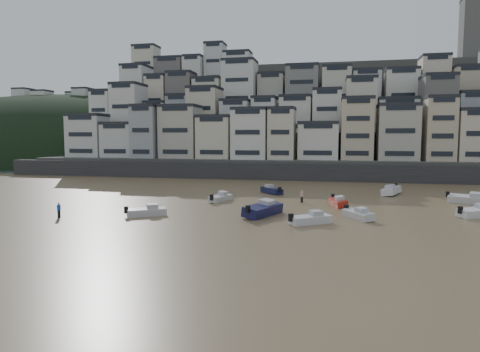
% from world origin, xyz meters
% --- Properties ---
extents(ground, '(400.00, 400.00, 0.00)m').
position_xyz_m(ground, '(0.00, 0.00, 0.00)').
color(ground, olive).
rests_on(ground, ground).
extents(sea_strip, '(340.00, 340.00, 0.00)m').
position_xyz_m(sea_strip, '(-110.00, 145.00, 0.01)').
color(sea_strip, '#445262').
rests_on(sea_strip, ground).
extents(harbor_wall, '(140.00, 3.00, 3.50)m').
position_xyz_m(harbor_wall, '(10.00, 65.00, 1.75)').
color(harbor_wall, '#38383A').
rests_on(harbor_wall, ground).
extents(hillside, '(141.04, 66.00, 50.00)m').
position_xyz_m(hillside, '(14.73, 104.84, 13.01)').
color(hillside, '#4C4C47').
rests_on(hillside, ground).
extents(headland, '(216.00, 135.00, 53.33)m').
position_xyz_m(headland, '(-95.00, 135.00, 0.02)').
color(headland, black).
rests_on(headland, ground).
extents(boat_a, '(5.04, 4.33, 1.38)m').
position_xyz_m(boat_a, '(12.46, 20.41, 0.69)').
color(boat_a, silver).
rests_on(boat_a, ground).
extents(boat_b, '(3.86, 4.97, 1.32)m').
position_xyz_m(boat_b, '(17.49, 24.33, 0.66)').
color(boat_b, silver).
rests_on(boat_b, ground).
extents(boat_c, '(4.57, 7.16, 1.86)m').
position_xyz_m(boat_c, '(6.81, 24.02, 0.93)').
color(boat_c, '#151642').
rests_on(boat_c, ground).
extents(boat_d, '(5.56, 4.33, 1.48)m').
position_xyz_m(boat_d, '(30.95, 28.30, 0.74)').
color(boat_d, white).
rests_on(boat_d, ground).
extents(boat_e, '(2.90, 5.09, 1.32)m').
position_xyz_m(boat_e, '(15.41, 32.77, 0.66)').
color(boat_e, '#AB2215').
rests_on(boat_e, ground).
extents(boat_f, '(2.89, 4.95, 1.28)m').
position_xyz_m(boat_f, '(-0.83, 33.45, 0.64)').
color(boat_f, silver).
rests_on(boat_f, ground).
extents(boat_g, '(6.00, 4.16, 1.57)m').
position_xyz_m(boat_g, '(33.02, 38.68, 0.78)').
color(boat_g, silver).
rests_on(boat_g, ground).
extents(boat_h, '(4.61, 5.11, 1.42)m').
position_xyz_m(boat_h, '(5.10, 43.30, 0.71)').
color(boat_h, '#14183F').
rests_on(boat_h, ground).
extents(boat_i, '(4.15, 6.65, 1.73)m').
position_xyz_m(boat_i, '(23.77, 45.86, 0.86)').
color(boat_i, silver).
rests_on(boat_i, ground).
extents(boat_j, '(5.00, 3.99, 1.34)m').
position_xyz_m(boat_j, '(-6.38, 21.03, 0.67)').
color(boat_j, silver).
rests_on(boat_j, ground).
extents(person_blue, '(0.44, 0.44, 1.74)m').
position_xyz_m(person_blue, '(-15.62, 17.83, 0.87)').
color(person_blue, blue).
rests_on(person_blue, ground).
extents(person_pink, '(0.44, 0.44, 1.74)m').
position_xyz_m(person_pink, '(10.54, 34.79, 0.87)').
color(person_pink, tan).
rests_on(person_pink, ground).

